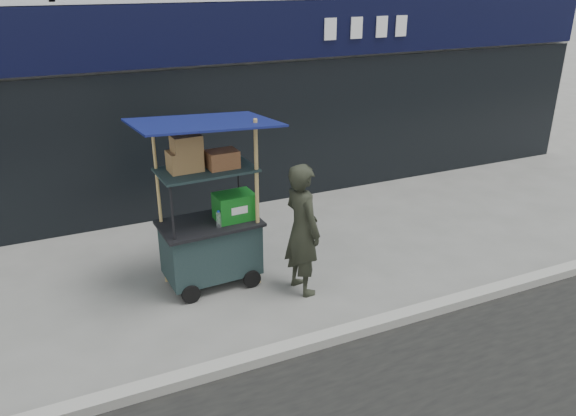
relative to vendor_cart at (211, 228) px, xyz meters
name	(u,v)px	position (x,y,z in m)	size (l,w,h in m)	color
ground	(313,335)	(0.65, -1.59, -0.79)	(80.00, 80.00, 0.00)	#62615D
curb	(321,340)	(0.65, -1.79, -0.73)	(80.00, 0.18, 0.12)	gray
vendor_cart	(211,228)	(0.00, 0.00, 0.00)	(1.71, 1.25, 2.24)	#182829
vendor_man	(302,229)	(0.97, -0.65, 0.06)	(0.62, 0.41, 1.70)	black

